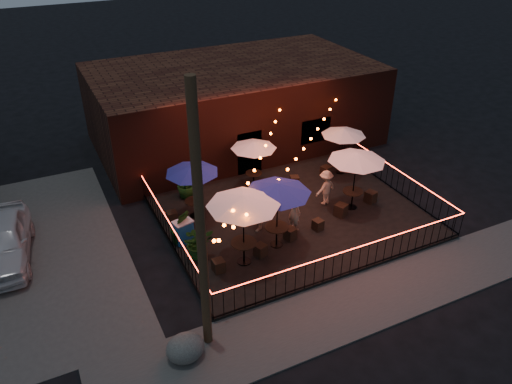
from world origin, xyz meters
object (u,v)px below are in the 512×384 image
(cafe_table_2, at_px, (278,189))
(utility_pole, at_px, (201,230))
(cafe_table_0, at_px, (243,201))
(boulder, at_px, (185,348))
(cafe_table_1, at_px, (192,170))
(cooler, at_px, (183,231))
(cafe_table_5, at_px, (344,132))
(cafe_table_4, at_px, (357,157))
(cafe_table_3, at_px, (254,146))

(cafe_table_2, bearing_deg, utility_pole, -141.35)
(cafe_table_0, bearing_deg, boulder, -136.49)
(cafe_table_1, relative_size, cafe_table_2, 0.74)
(cooler, xyz_separation_m, boulder, (-1.68, -5.09, -0.23))
(cafe_table_2, relative_size, cafe_table_5, 1.40)
(cafe_table_1, distance_m, cafe_table_2, 3.76)
(cafe_table_2, bearing_deg, cafe_table_1, 123.01)
(utility_pole, bearing_deg, cafe_table_4, 27.13)
(cafe_table_4, height_order, boulder, cafe_table_4)
(cafe_table_0, distance_m, cafe_table_4, 5.65)
(cafe_table_1, bearing_deg, cafe_table_4, -20.14)
(cafe_table_1, relative_size, cafe_table_5, 1.04)
(cafe_table_0, xyz_separation_m, cafe_table_1, (-0.55, 3.53, -0.40))
(cafe_table_2, relative_size, cafe_table_4, 1.04)
(cooler, bearing_deg, cafe_table_2, -42.94)
(cafe_table_2, xyz_separation_m, cafe_table_5, (5.29, 3.68, -0.36))
(cafe_table_1, xyz_separation_m, cafe_table_4, (6.04, -2.22, 0.21))
(cafe_table_0, bearing_deg, cafe_table_1, 98.84)
(cafe_table_4, height_order, cooler, cafe_table_4)
(cooler, distance_m, boulder, 5.37)
(cafe_table_5, bearing_deg, cafe_table_3, 171.88)
(cooler, relative_size, boulder, 0.93)
(cafe_table_1, bearing_deg, utility_pole, -106.57)
(cafe_table_1, xyz_separation_m, cafe_table_3, (3.16, 1.13, -0.12))
(cafe_table_4, bearing_deg, cafe_table_0, -166.55)
(cafe_table_2, bearing_deg, cafe_table_4, 13.06)
(cafe_table_0, relative_size, cooler, 3.53)
(utility_pole, relative_size, cooler, 8.72)
(cafe_table_4, bearing_deg, utility_pole, -152.87)
(boulder, bearing_deg, cafe_table_4, 26.59)
(utility_pole, xyz_separation_m, cafe_table_3, (5.03, 7.40, -1.86))
(cafe_table_1, xyz_separation_m, cafe_table_2, (2.04, -3.14, 0.28))
(cooler, height_order, boulder, cooler)
(cafe_table_5, distance_m, boulder, 12.38)
(cafe_table_1, distance_m, cafe_table_4, 6.44)
(cafe_table_1, distance_m, cafe_table_5, 7.36)
(cafe_table_1, relative_size, cafe_table_4, 0.77)
(cooler, bearing_deg, cafe_table_3, 18.36)
(cafe_table_2, xyz_separation_m, cooler, (-3.01, 1.67, -1.92))
(utility_pole, bearing_deg, cafe_table_3, 55.81)
(cafe_table_4, bearing_deg, cafe_table_1, 159.86)
(cafe_table_4, xyz_separation_m, cooler, (-7.01, 0.74, -1.85))
(cafe_table_5, bearing_deg, utility_pole, -143.51)
(cafe_table_1, xyz_separation_m, boulder, (-2.65, -6.57, -1.87))
(cafe_table_3, bearing_deg, cafe_table_5, -8.12)
(boulder, bearing_deg, cafe_table_5, 35.43)
(cafe_table_0, distance_m, cafe_table_5, 7.93)
(cafe_table_1, height_order, cafe_table_2, cafe_table_2)
(utility_pole, xyz_separation_m, cafe_table_2, (3.91, 3.12, -1.46))
(cafe_table_4, bearing_deg, cafe_table_3, 130.72)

